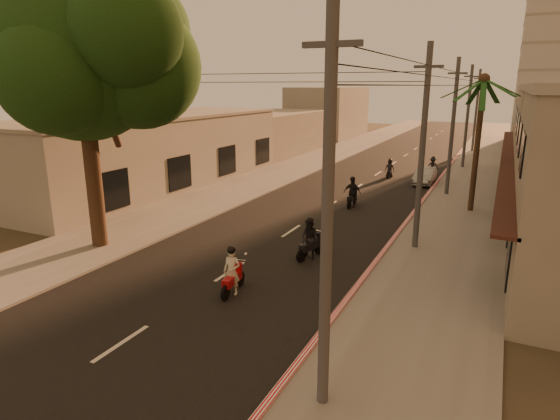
# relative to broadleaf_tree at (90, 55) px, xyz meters

# --- Properties ---
(ground) EXTENTS (160.00, 160.00, 0.00)m
(ground) POSITION_rel_broadleaf_tree_xyz_m (6.61, -2.14, -8.48)
(ground) COLOR #383023
(ground) RESTS_ON ground
(road) EXTENTS (10.00, 140.00, 0.02)m
(road) POSITION_rel_broadleaf_tree_xyz_m (6.61, 17.86, -8.47)
(road) COLOR black
(road) RESTS_ON ground
(sidewalk_right) EXTENTS (5.00, 140.00, 0.12)m
(sidewalk_right) POSITION_rel_broadleaf_tree_xyz_m (14.11, 17.86, -8.42)
(sidewalk_right) COLOR slate
(sidewalk_right) RESTS_ON ground
(sidewalk_left) EXTENTS (5.00, 140.00, 0.12)m
(sidewalk_left) POSITION_rel_broadleaf_tree_xyz_m (-0.89, 17.86, -8.42)
(sidewalk_left) COLOR slate
(sidewalk_left) RESTS_ON ground
(curb_stripe) EXTENTS (0.20, 60.00, 0.20)m
(curb_stripe) POSITION_rel_broadleaf_tree_xyz_m (11.71, 12.86, -8.38)
(curb_stripe) COLOR red
(curb_stripe) RESTS_ON ground
(left_building) EXTENTS (8.20, 24.20, 5.20)m
(left_building) POSITION_rel_broadleaf_tree_xyz_m (-7.37, 11.86, -5.88)
(left_building) COLOR gray
(left_building) RESTS_ON ground
(broadleaf_tree) EXTENTS (9.60, 8.70, 12.10)m
(broadleaf_tree) POSITION_rel_broadleaf_tree_xyz_m (0.00, 0.00, 0.00)
(broadleaf_tree) COLOR black
(broadleaf_tree) RESTS_ON ground
(palm_tree) EXTENTS (5.00, 5.00, 8.20)m
(palm_tree) POSITION_rel_broadleaf_tree_xyz_m (14.61, 13.86, -1.33)
(palm_tree) COLOR black
(palm_tree) RESTS_ON ground
(utility_poles) EXTENTS (1.20, 48.26, 9.00)m
(utility_poles) POSITION_rel_broadleaf_tree_xyz_m (12.81, 17.86, -1.94)
(utility_poles) COLOR #38383A
(utility_poles) RESTS_ON ground
(filler_right) EXTENTS (8.00, 14.00, 6.00)m
(filler_right) POSITION_rel_broadleaf_tree_xyz_m (20.61, 42.86, -5.48)
(filler_right) COLOR gray
(filler_right) RESTS_ON ground
(filler_left_near) EXTENTS (8.00, 14.00, 4.40)m
(filler_left_near) POSITION_rel_broadleaf_tree_xyz_m (-7.39, 31.86, -6.28)
(filler_left_near) COLOR gray
(filler_left_near) RESTS_ON ground
(filler_left_far) EXTENTS (8.00, 14.00, 7.00)m
(filler_left_far) POSITION_rel_broadleaf_tree_xyz_m (-7.39, 49.86, -4.98)
(filler_left_far) COLOR gray
(filler_left_far) RESTS_ON ground
(scooter_red) EXTENTS (0.78, 1.85, 1.82)m
(scooter_red) POSITION_rel_broadleaf_tree_xyz_m (7.77, -1.84, -7.67)
(scooter_red) COLOR black
(scooter_red) RESTS_ON ground
(scooter_mid_a) EXTENTS (1.18, 1.87, 1.87)m
(scooter_mid_a) POSITION_rel_broadleaf_tree_xyz_m (8.92, 2.64, -7.62)
(scooter_mid_a) COLOR black
(scooter_mid_a) RESTS_ON ground
(scooter_mid_b) EXTENTS (1.08, 1.95, 1.92)m
(scooter_mid_b) POSITION_rel_broadleaf_tree_xyz_m (7.92, 12.05, -7.62)
(scooter_mid_b) COLOR black
(scooter_mid_b) RESTS_ON ground
(scooter_far_a) EXTENTS (0.86, 1.61, 1.58)m
(scooter_far_a) POSITION_rel_broadleaf_tree_xyz_m (7.88, 22.40, -7.76)
(scooter_far_a) COLOR black
(scooter_far_a) RESTS_ON ground
(scooter_far_b) EXTENTS (1.11, 1.60, 1.57)m
(scooter_far_b) POSITION_rel_broadleaf_tree_xyz_m (10.81, 25.25, -7.75)
(scooter_far_b) COLOR black
(scooter_far_b) RESTS_ON ground
(parked_car) EXTENTS (1.46, 3.86, 1.25)m
(parked_car) POSITION_rel_broadleaf_tree_xyz_m (10.85, 21.12, -7.85)
(parked_car) COLOR #919498
(parked_car) RESTS_ON ground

